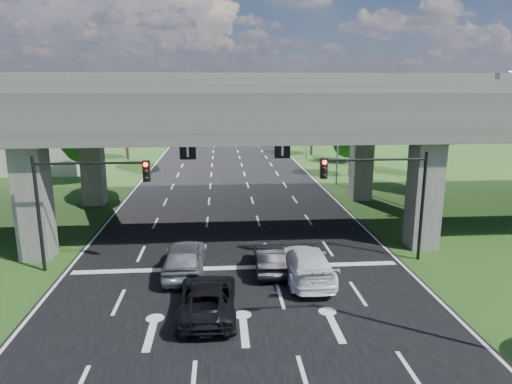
{
  "coord_description": "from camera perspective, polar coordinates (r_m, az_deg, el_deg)",
  "views": [
    {
      "loc": [
        -0.81,
        -18.95,
        9.29
      ],
      "look_at": [
        1.43,
        9.33,
        2.75
      ],
      "focal_mm": 32.0,
      "sensor_mm": 36.0,
      "label": 1
    }
  ],
  "objects": [
    {
      "name": "signal_left",
      "position": [
        24.48,
        -21.07,
        0.07
      ],
      "size": [
        5.76,
        0.54,
        6.0
      ],
      "color": "black",
      "rests_on": "ground"
    },
    {
      "name": "car_white",
      "position": [
        22.84,
        6.32,
        -8.86
      ],
      "size": [
        2.27,
        5.49,
        1.59
      ],
      "primitive_type": "imported",
      "rotation": [
        0.0,
        0.0,
        3.15
      ],
      "color": "white",
      "rests_on": "road"
    },
    {
      "name": "car_trailing",
      "position": [
        19.58,
        -6.07,
        -13.02
      ],
      "size": [
        2.39,
        5.06,
        1.4
      ],
      "primitive_type": "imported",
      "rotation": [
        0.0,
        0.0,
        3.13
      ],
      "color": "black",
      "rests_on": "road"
    },
    {
      "name": "tree_right_mid",
      "position": [
        57.71,
        12.57,
        7.59
      ],
      "size": [
        3.91,
        3.9,
        6.76
      ],
      "color": "black",
      "rests_on": "ground"
    },
    {
      "name": "tree_left_far",
      "position": [
        62.29,
        -15.96,
        8.67
      ],
      "size": [
        4.8,
        4.8,
        8.32
      ],
      "color": "black",
      "rests_on": "ground"
    },
    {
      "name": "tree_right_far",
      "position": [
        64.41,
        7.07,
        8.9
      ],
      "size": [
        4.5,
        4.5,
        7.8
      ],
      "color": "black",
      "rests_on": "ground"
    },
    {
      "name": "overpass",
      "position": [
        30.99,
        -3.09,
        10.43
      ],
      "size": [
        80.0,
        15.0,
        10.0
      ],
      "color": "#33312F",
      "rests_on": "ground"
    },
    {
      "name": "streetlight_far",
      "position": [
        44.45,
        9.78,
        8.35
      ],
      "size": [
        3.38,
        0.25,
        10.0
      ],
      "color": "gray",
      "rests_on": "ground"
    },
    {
      "name": "ground",
      "position": [
        21.12,
        -1.92,
        -13.12
      ],
      "size": [
        160.0,
        160.0,
        0.0
      ],
      "primitive_type": "plane",
      "color": "#264817",
      "rests_on": "ground"
    },
    {
      "name": "tree_left_mid",
      "position": [
        55.59,
        -21.56,
        6.8
      ],
      "size": [
        3.91,
        3.9,
        6.76
      ],
      "color": "black",
      "rests_on": "ground"
    },
    {
      "name": "tree_left_near",
      "position": [
        47.05,
        -20.89,
        6.68
      ],
      "size": [
        4.5,
        4.5,
        7.8
      ],
      "color": "black",
      "rests_on": "ground"
    },
    {
      "name": "signal_right",
      "position": [
        25.0,
        15.78,
        0.71
      ],
      "size": [
        5.76,
        0.54,
        6.0
      ],
      "color": "black",
      "rests_on": "ground"
    },
    {
      "name": "car_dark",
      "position": [
        23.7,
        1.68,
        -8.28
      ],
      "size": [
        1.52,
        4.09,
        1.34
      ],
      "primitive_type": "imported",
      "rotation": [
        0.0,
        0.0,
        3.12
      ],
      "color": "black",
      "rests_on": "road"
    },
    {
      "name": "streetlight_beyond",
      "position": [
        60.05,
        6.02,
        9.62
      ],
      "size": [
        3.38,
        0.25,
        10.0
      ],
      "color": "gray",
      "rests_on": "ground"
    },
    {
      "name": "car_silver",
      "position": [
        23.58,
        -8.89,
        -8.06
      ],
      "size": [
        2.11,
        5.07,
        1.72
      ],
      "primitive_type": "imported",
      "rotation": [
        0.0,
        0.0,
        3.13
      ],
      "color": "#B8BBC0",
      "rests_on": "road"
    },
    {
      "name": "tree_right_near",
      "position": [
        49.19,
        11.94,
        7.11
      ],
      "size": [
        4.2,
        4.2,
        7.28
      ],
      "color": "black",
      "rests_on": "ground"
    },
    {
      "name": "road",
      "position": [
        30.41,
        -2.8,
        -4.79
      ],
      "size": [
        18.0,
        120.0,
        0.03
      ],
      "primitive_type": "cube",
      "color": "black",
      "rests_on": "ground"
    }
  ]
}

